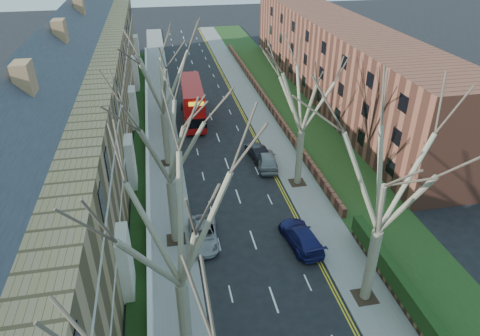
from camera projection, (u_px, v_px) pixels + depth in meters
pavement_left at (161, 120)px, 51.60m from camera, size 3.00×102.00×0.12m
pavement_right at (258, 113)px, 53.60m from camera, size 3.00×102.00×0.12m
terrace_left at (78, 106)px, 40.80m from camera, size 9.70×78.00×13.60m
flats_right at (336, 60)px, 56.44m from camera, size 13.97×54.00×10.00m
front_wall_left at (148, 147)px, 44.24m from camera, size 0.30×78.00×1.00m
grass_verge_right at (293, 109)px, 54.30m from camera, size 6.00×102.00×0.06m
tree_left_mid at (175, 215)px, 18.85m from camera, size 10.50×10.50×14.71m
tree_left_far at (166, 129)px, 27.51m from camera, size 10.15×10.15×14.22m
tree_left_dist at (159, 69)px, 37.55m from camera, size 10.50×10.50×14.71m
tree_right_mid at (391, 168)px, 22.44m from camera, size 10.50×10.50×14.71m
tree_right_far at (305, 87)px, 34.51m from camera, size 10.15×10.15×14.22m
double_decker_bus at (193, 103)px, 50.83m from camera, size 2.89×10.43×4.36m
car_left_far at (203, 235)px, 31.75m from camera, size 2.39×4.73×1.28m
car_right_near at (301, 236)px, 31.44m from camera, size 2.56×5.14×1.43m
car_right_mid at (267, 160)px, 41.44m from camera, size 2.38×4.79×1.57m
car_right_far at (257, 152)px, 43.11m from camera, size 1.92×4.22×1.34m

